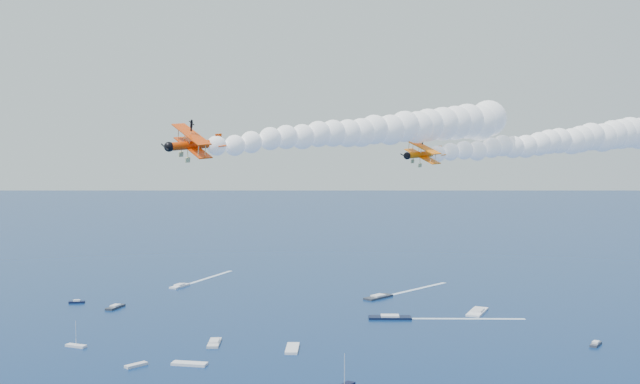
# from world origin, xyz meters

# --- Properties ---
(biplane_lead) EXTENTS (10.89, 11.55, 7.41)m
(biplane_lead) POSITION_xyz_m (14.99, 22.78, 56.11)
(biplane_lead) COLOR orange
(biplane_trail) EXTENTS (12.45, 12.98, 8.45)m
(biplane_trail) POSITION_xyz_m (-14.57, -1.47, 57.50)
(biplane_trail) COLOR #DB3A04
(smoke_trail_lead) EXTENTS (57.86, 55.19, 10.25)m
(smoke_trail_lead) POSITION_xyz_m (37.53, 38.88, 58.20)
(smoke_trail_lead) COLOR white
(smoke_trail_trail) EXTENTS (57.94, 57.02, 10.25)m
(smoke_trail_trail) POSITION_xyz_m (6.82, 16.14, 59.59)
(smoke_trail_trail) COLOR white
(spectator_boats) EXTENTS (229.05, 169.73, 0.70)m
(spectator_boats) POSITION_xyz_m (-1.32, 117.43, 0.35)
(spectator_boats) COLOR #2B303A
(spectator_boats) RESTS_ON ground
(boat_wakes) EXTENTS (132.24, 88.67, 0.04)m
(boat_wakes) POSITION_xyz_m (-9.81, 195.66, 0.03)
(boat_wakes) COLOR white
(boat_wakes) RESTS_ON ground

